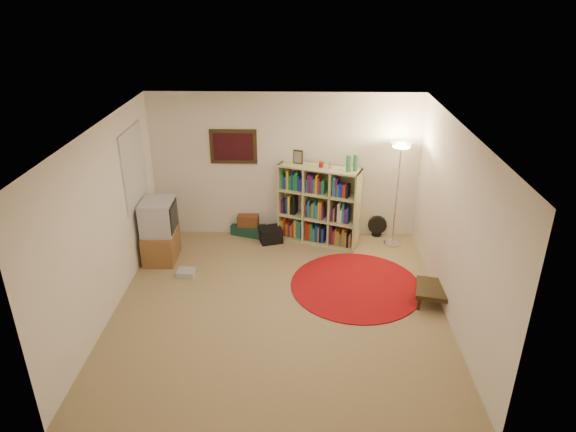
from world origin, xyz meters
The scene contains 11 objects.
room centered at (-0.05, 0.05, 1.26)m, with size 4.54×4.54×2.54m.
bookshelf centered at (0.56, 1.98, 0.66)m, with size 1.40×0.84×1.62m.
floor_lamp centered at (1.85, 1.89, 1.49)m, with size 0.43×0.43×1.79m.
floor_fan centered at (1.62, 2.21, 0.19)m, with size 0.33×0.19×0.37m.
tv_stand centered at (-1.95, 1.29, 0.49)m, with size 0.51×0.71×1.01m.
dvd_box centered at (-1.46, 0.78, 0.04)m, with size 0.28×0.24×0.09m.
suitcase centered at (-0.64, 2.23, 0.09)m, with size 0.64×0.52×0.18m.
wicker_basket centered at (-0.64, 2.20, 0.28)m, with size 0.38×0.29×0.20m.
duffel_bag centered at (-0.24, 1.93, 0.13)m, with size 0.44×0.41×0.25m.
red_rug centered at (1.10, 0.54, 0.01)m, with size 1.92×1.92×0.02m.
side_table centered at (2.16, 0.14, 0.21)m, with size 0.65×0.65×0.25m.
Camera 1 is at (0.28, -5.92, 4.11)m, focal length 32.00 mm.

